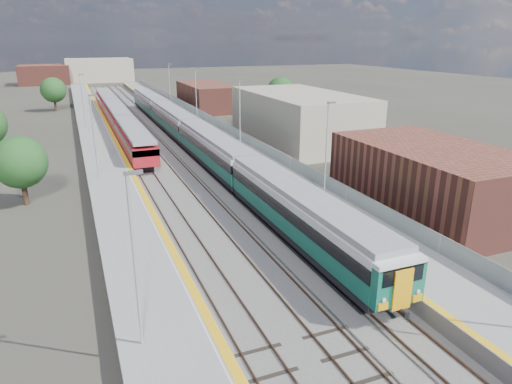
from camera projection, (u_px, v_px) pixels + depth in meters
ground at (172, 143)px, 59.90m from camera, size 320.00×320.00×0.00m
ballast_bed at (152, 141)px, 61.29m from camera, size 10.50×155.00×0.06m
tracks at (154, 138)px, 62.95m from camera, size 8.96×160.00×0.17m
platform_right at (206, 133)px, 63.79m from camera, size 4.70×155.00×8.52m
platform_left at (98, 141)px, 58.72m from camera, size 4.30×155.00×8.52m
buildings at (39, 47)px, 127.90m from camera, size 72.00×185.50×40.00m
green_train at (191, 132)px, 55.99m from camera, size 2.85×79.24×3.13m
red_train at (117, 116)px, 68.82m from camera, size 2.70×54.82×3.41m
tree_a at (20, 162)px, 36.70m from camera, size 4.26×4.26×5.78m
tree_c at (53, 90)px, 85.23m from camera, size 4.62×4.62×6.26m
tree_d at (281, 92)px, 79.32m from camera, size 5.03×5.03×6.82m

